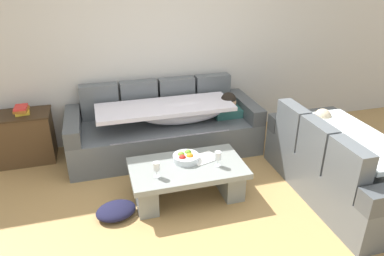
{
  "coord_description": "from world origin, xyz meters",
  "views": [
    {
      "loc": [
        -0.85,
        -2.54,
        2.33
      ],
      "look_at": [
        0.17,
        1.08,
        0.55
      ],
      "focal_mm": 33.36,
      "sensor_mm": 36.0,
      "label": 1
    }
  ],
  "objects_px": {
    "wine_glass_near_right": "(218,156)",
    "side_cabinet": "(24,137)",
    "wine_glass_near_left": "(156,167)",
    "crumpled_garment": "(116,211)",
    "couch_near_window": "(341,165)",
    "fruit_bowl": "(186,157)",
    "open_magazine": "(204,158)",
    "couch_along_wall": "(167,128)",
    "coffee_table": "(187,177)",
    "book_stack_on_cabinet": "(21,110)"
  },
  "relations": [
    {
      "from": "wine_glass_near_left",
      "to": "crumpled_garment",
      "type": "distance_m",
      "value": 0.61
    },
    {
      "from": "fruit_bowl",
      "to": "wine_glass_near_right",
      "type": "bearing_deg",
      "value": -33.01
    },
    {
      "from": "open_magazine",
      "to": "couch_near_window",
      "type": "bearing_deg",
      "value": -35.08
    },
    {
      "from": "fruit_bowl",
      "to": "open_magazine",
      "type": "bearing_deg",
      "value": -2.68
    },
    {
      "from": "book_stack_on_cabinet",
      "to": "crumpled_garment",
      "type": "height_order",
      "value": "book_stack_on_cabinet"
    },
    {
      "from": "crumpled_garment",
      "to": "open_magazine",
      "type": "bearing_deg",
      "value": 12.65
    },
    {
      "from": "open_magazine",
      "to": "book_stack_on_cabinet",
      "type": "bearing_deg",
      "value": 131.21
    },
    {
      "from": "open_magazine",
      "to": "book_stack_on_cabinet",
      "type": "xyz_separation_m",
      "value": [
        -1.93,
        1.21,
        0.3
      ]
    },
    {
      "from": "couch_near_window",
      "to": "fruit_bowl",
      "type": "xyz_separation_m",
      "value": [
        -1.6,
        0.47,
        0.09
      ]
    },
    {
      "from": "wine_glass_near_left",
      "to": "wine_glass_near_right",
      "type": "relative_size",
      "value": 1.0
    },
    {
      "from": "fruit_bowl",
      "to": "crumpled_garment",
      "type": "xyz_separation_m",
      "value": [
        -0.79,
        -0.23,
        -0.36
      ]
    },
    {
      "from": "couch_near_window",
      "to": "wine_glass_near_right",
      "type": "height_order",
      "value": "couch_near_window"
    },
    {
      "from": "side_cabinet",
      "to": "crumpled_garment",
      "type": "relative_size",
      "value": 1.8
    },
    {
      "from": "couch_near_window",
      "to": "fruit_bowl",
      "type": "relative_size",
      "value": 6.44
    },
    {
      "from": "couch_along_wall",
      "to": "open_magazine",
      "type": "distance_m",
      "value": 1.0
    },
    {
      "from": "couch_along_wall",
      "to": "fruit_bowl",
      "type": "bearing_deg",
      "value": -90.42
    },
    {
      "from": "couch_near_window",
      "to": "coffee_table",
      "type": "bearing_deg",
      "value": 76.99
    },
    {
      "from": "side_cabinet",
      "to": "crumpled_garment",
      "type": "height_order",
      "value": "side_cabinet"
    },
    {
      "from": "couch_near_window",
      "to": "wine_glass_near_right",
      "type": "distance_m",
      "value": 1.35
    },
    {
      "from": "fruit_bowl",
      "to": "side_cabinet",
      "type": "height_order",
      "value": "side_cabinet"
    },
    {
      "from": "wine_glass_near_left",
      "to": "book_stack_on_cabinet",
      "type": "distance_m",
      "value": 1.99
    },
    {
      "from": "wine_glass_near_left",
      "to": "side_cabinet",
      "type": "height_order",
      "value": "side_cabinet"
    },
    {
      "from": "wine_glass_near_right",
      "to": "side_cabinet",
      "type": "distance_m",
      "value": 2.5
    },
    {
      "from": "couch_along_wall",
      "to": "wine_glass_near_right",
      "type": "distance_m",
      "value": 1.21
    },
    {
      "from": "wine_glass_near_right",
      "to": "open_magazine",
      "type": "xyz_separation_m",
      "value": [
        -0.09,
        0.18,
        -0.11
      ]
    },
    {
      "from": "coffee_table",
      "to": "wine_glass_near_right",
      "type": "height_order",
      "value": "wine_glass_near_right"
    },
    {
      "from": "wine_glass_near_right",
      "to": "side_cabinet",
      "type": "bearing_deg",
      "value": 146.16
    },
    {
      "from": "couch_along_wall",
      "to": "side_cabinet",
      "type": "xyz_separation_m",
      "value": [
        -1.79,
        0.23,
        -0.01
      ]
    },
    {
      "from": "couch_along_wall",
      "to": "open_magazine",
      "type": "bearing_deg",
      "value": -78.82
    },
    {
      "from": "side_cabinet",
      "to": "crumpled_garment",
      "type": "bearing_deg",
      "value": -55.22
    },
    {
      "from": "couch_along_wall",
      "to": "coffee_table",
      "type": "xyz_separation_m",
      "value": [
        -0.02,
        -1.07,
        -0.09
      ]
    },
    {
      "from": "couch_near_window",
      "to": "coffee_table",
      "type": "xyz_separation_m",
      "value": [
        -1.61,
        0.37,
        -0.1
      ]
    },
    {
      "from": "crumpled_garment",
      "to": "couch_along_wall",
      "type": "bearing_deg",
      "value": 56.66
    },
    {
      "from": "couch_near_window",
      "to": "side_cabinet",
      "type": "xyz_separation_m",
      "value": [
        -3.38,
        1.67,
        -0.01
      ]
    },
    {
      "from": "open_magazine",
      "to": "side_cabinet",
      "type": "xyz_separation_m",
      "value": [
        -1.98,
        1.21,
        -0.06
      ]
    },
    {
      "from": "open_magazine",
      "to": "crumpled_garment",
      "type": "xyz_separation_m",
      "value": [
        -0.99,
        -0.22,
        -0.33
      ]
    },
    {
      "from": "coffee_table",
      "to": "fruit_bowl",
      "type": "relative_size",
      "value": 4.29
    },
    {
      "from": "side_cabinet",
      "to": "coffee_table",
      "type": "bearing_deg",
      "value": -36.27
    },
    {
      "from": "fruit_bowl",
      "to": "book_stack_on_cabinet",
      "type": "xyz_separation_m",
      "value": [
        -1.73,
        1.2,
        0.27
      ]
    },
    {
      "from": "coffee_table",
      "to": "wine_glass_near_left",
      "type": "bearing_deg",
      "value": -159.67
    },
    {
      "from": "couch_along_wall",
      "to": "couch_near_window",
      "type": "height_order",
      "value": "same"
    },
    {
      "from": "couch_along_wall",
      "to": "crumpled_garment",
      "type": "distance_m",
      "value": 1.47
    },
    {
      "from": "wine_glass_near_right",
      "to": "fruit_bowl",
      "type": "bearing_deg",
      "value": 146.99
    },
    {
      "from": "wine_glass_near_left",
      "to": "open_magazine",
      "type": "bearing_deg",
      "value": 21.25
    },
    {
      "from": "wine_glass_near_right",
      "to": "crumpled_garment",
      "type": "relative_size",
      "value": 0.42
    },
    {
      "from": "wine_glass_near_right",
      "to": "couch_near_window",
      "type": "bearing_deg",
      "value": -12.11
    },
    {
      "from": "open_magazine",
      "to": "crumpled_garment",
      "type": "relative_size",
      "value": 0.7
    },
    {
      "from": "couch_near_window",
      "to": "wine_glass_near_left",
      "type": "relative_size",
      "value": 10.87
    },
    {
      "from": "fruit_bowl",
      "to": "couch_near_window",
      "type": "bearing_deg",
      "value": -16.39
    },
    {
      "from": "couch_near_window",
      "to": "crumpled_garment",
      "type": "distance_m",
      "value": 2.41
    }
  ]
}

